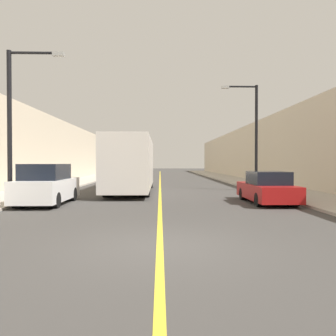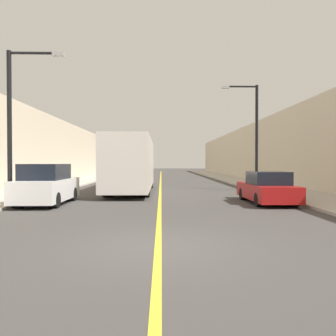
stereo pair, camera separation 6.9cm
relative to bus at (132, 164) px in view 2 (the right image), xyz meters
name	(u,v)px [view 2 (the right image)]	position (x,y,z in m)	size (l,w,h in m)	color
ground_plane	(158,246)	(1.88, -14.19, -1.86)	(200.00, 200.00, 0.00)	#3F3D3A
sidewalk_left	(89,179)	(-6.30, 15.81, -1.81)	(3.70, 72.00, 0.12)	#B2AA9E
sidewalk_right	(231,179)	(10.05, 15.81, -1.81)	(3.70, 72.00, 0.12)	#B2AA9E
building_row_left	(55,152)	(-10.15, 15.81, 1.28)	(4.00, 72.00, 6.29)	beige
building_row_right	(265,152)	(13.90, 15.81, 1.27)	(4.00, 72.00, 6.26)	beige
road_center_line	(161,179)	(1.88, 15.81, -1.86)	(0.16, 72.00, 0.01)	gold
bus	(132,164)	(0.00, 0.00, 0.00)	(2.59, 10.89, 3.49)	silver
parked_suv_left	(47,186)	(-3.38, -6.42, -1.00)	(1.90, 4.41, 1.88)	silver
car_right_near	(267,189)	(7.01, -6.18, -1.18)	(1.84, 4.46, 1.52)	maroon
street_lamp_left	(15,116)	(-4.52, -7.12, 2.14)	(2.51, 0.24, 6.75)	black
street_lamp_right	(253,130)	(8.28, 0.64, 2.33)	(2.51, 0.24, 7.13)	black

